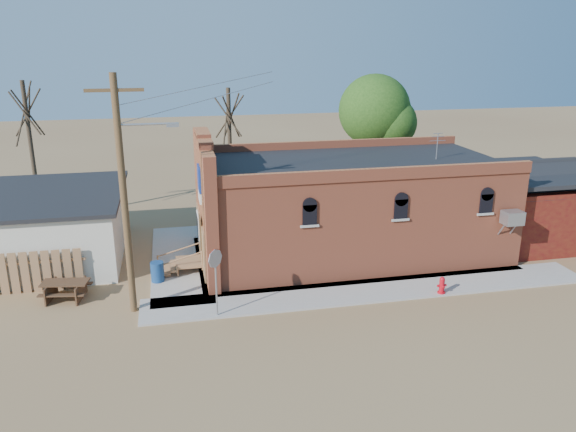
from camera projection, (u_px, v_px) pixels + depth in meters
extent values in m
plane|color=brown|center=(345.00, 304.00, 22.33)|extent=(120.00, 120.00, 0.00)
cube|color=#9E9991|center=(373.00, 290.00, 23.46)|extent=(19.00, 2.20, 0.08)
cube|color=#9E9991|center=(180.00, 261.00, 26.65)|extent=(2.60, 10.00, 0.08)
cube|color=#CC5F3E|center=(351.00, 208.00, 27.19)|extent=(14.00, 7.00, 4.50)
cube|color=black|center=(353.00, 162.00, 26.50)|extent=(13.80, 6.80, 0.12)
cube|color=#CC5F3E|center=(206.00, 204.00, 25.59)|extent=(0.50, 7.40, 5.80)
cube|color=navy|center=(199.00, 188.00, 24.09)|extent=(0.08, 1.10, 1.56)
cube|color=#97989D|center=(512.00, 218.00, 24.63)|extent=(0.85, 0.65, 0.60)
cube|color=#550E10|center=(524.00, 209.00, 29.29)|extent=(5.00, 6.00, 3.20)
cylinder|color=#4A371D|center=(124.00, 199.00, 20.46)|extent=(0.26, 0.26, 9.00)
cube|color=#4A371D|center=(114.00, 90.00, 19.30)|extent=(2.00, 0.12, 0.12)
cylinder|color=#97989D|center=(144.00, 124.00, 19.84)|extent=(1.80, 0.08, 0.08)
cube|color=#97989D|center=(173.00, 125.00, 20.05)|extent=(0.45, 0.22, 0.14)
cylinder|color=#473C28|center=(230.00, 153.00, 32.74)|extent=(0.24, 0.24, 7.50)
cylinder|color=#473C28|center=(32.00, 153.00, 31.39)|extent=(0.24, 0.24, 8.00)
cylinder|color=#473C28|center=(372.00, 155.00, 35.19)|extent=(0.28, 0.28, 6.30)
sphere|color=#1D4413|center=(375.00, 110.00, 34.35)|extent=(4.40, 4.40, 4.40)
cylinder|color=red|center=(441.00, 292.00, 23.13)|extent=(0.34, 0.34, 0.06)
cylinder|color=red|center=(442.00, 286.00, 23.04)|extent=(0.23, 0.23, 0.54)
sphere|color=red|center=(442.00, 279.00, 22.96)|extent=(0.22, 0.22, 0.22)
cylinder|color=red|center=(443.00, 287.00, 22.91)|extent=(0.11, 0.12, 0.10)
cylinder|color=red|center=(439.00, 286.00, 23.01)|extent=(0.12, 0.11, 0.10)
cylinder|color=red|center=(445.00, 285.00, 23.07)|extent=(0.12, 0.11, 0.10)
cylinder|color=#97989D|center=(216.00, 286.00, 20.93)|extent=(0.08, 0.08, 2.41)
cylinder|color=#97989D|center=(215.00, 259.00, 20.58)|extent=(0.56, 0.51, 0.72)
cylinder|color=#B2150A|center=(215.00, 258.00, 20.62)|extent=(0.56, 0.51, 0.72)
cylinder|color=navy|center=(157.00, 272.00, 24.16)|extent=(0.74, 0.74, 0.87)
cube|color=#472E1C|center=(51.00, 291.00, 22.65)|extent=(0.29, 1.41, 0.71)
cube|color=#472E1C|center=(81.00, 291.00, 22.71)|extent=(0.29, 1.41, 0.71)
cube|color=#472E1C|center=(65.00, 282.00, 22.57)|extent=(1.92, 1.09, 0.06)
cube|color=#472E1C|center=(61.00, 295.00, 22.13)|extent=(1.84, 0.54, 0.05)
cube|color=#472E1C|center=(70.00, 284.00, 23.19)|extent=(1.84, 0.54, 0.05)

